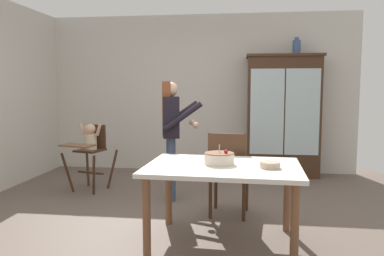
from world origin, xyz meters
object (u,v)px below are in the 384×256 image
Objects in this scene: china_cabinet at (283,116)px; ceramic_vase at (297,47)px; high_chair_with_toddler at (90,145)px; dining_table at (223,175)px; birthday_cake at (219,158)px; dining_chair_far_side at (228,169)px; adult_person at (171,126)px; serving_bowl at (270,165)px.

ceramic_vase is at bearing 1.15° from china_cabinet.
high_chair_with_toddler is (-2.79, -1.27, -0.35)m from china_cabinet.
dining_table is (-1.03, -2.90, -1.46)m from ceramic_vase.
china_cabinet reaches higher than birthday_cake.
dining_table is (1.95, -1.63, -0.01)m from high_chair_with_toddler.
china_cabinet is at bearing -104.93° from dining_chair_far_side.
adult_person is at bearing 1.09° from high_chair_with_toddler.
adult_person reaches higher than birthday_cake.
china_cabinet is at bearing 81.89° from serving_bowl.
china_cabinet is 11.04× the size of serving_bowl.
adult_person is at bearing -33.50° from dining_chair_far_side.
dining_table is 0.72m from dining_chair_far_side.
adult_person is (-1.57, -1.57, -0.03)m from china_cabinet.
dining_chair_far_side is at bearing -110.53° from china_cabinet.
birthday_cake is at bearing -24.79° from high_chair_with_toddler.
china_cabinet is 3.00m from birthday_cake.
adult_person is 5.47× the size of birthday_cake.
serving_bowl reaches higher than dining_table.
china_cabinet is at bearing 72.88° from birthday_cake.
high_chair_with_toddler is 1.30m from adult_person.
serving_bowl is (-0.42, -2.97, -0.23)m from china_cabinet.
birthday_cake is (0.69, -1.29, -0.17)m from adult_person.
ceramic_vase reaches higher than china_cabinet.
dining_chair_far_side is (-0.82, -2.18, -0.44)m from china_cabinet.
china_cabinet is 2.22m from adult_person.
ceramic_vase reaches higher than birthday_cake.
adult_person is at bearing -134.97° from china_cabinet.
ceramic_vase reaches higher than high_chair_with_toddler.
ceramic_vase is at bearing 78.41° from serving_bowl.
ceramic_vase is 0.28× the size of high_chair_with_toddler.
dining_table is 8.05× the size of serving_bowl.
birthday_cake is 0.47m from serving_bowl.
china_cabinet is at bearing 73.78° from dining_table.
dining_table is 1.51× the size of dining_chair_far_side.
ceramic_vase is at bearing -109.06° from dining_chair_far_side.
ceramic_vase is (0.19, 0.00, 1.11)m from china_cabinet.
china_cabinet is 3.01m from serving_bowl.
serving_bowl is at bearing -20.76° from high_chair_with_toddler.
china_cabinet is 2.09× the size of high_chair_with_toddler.
ceramic_vase is 2.86m from dining_chair_far_side.
dining_chair_far_side is at bearing -114.66° from ceramic_vase.
dining_chair_far_side is at bearing -142.78° from adult_person.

